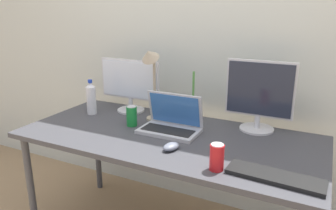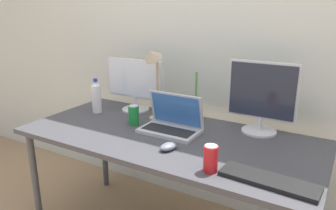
{
  "view_description": "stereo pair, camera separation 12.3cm",
  "coord_description": "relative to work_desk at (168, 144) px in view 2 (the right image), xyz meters",
  "views": [
    {
      "loc": [
        0.79,
        -1.59,
        1.46
      ],
      "look_at": [
        0.0,
        0.0,
        0.92
      ],
      "focal_mm": 35.0,
      "sensor_mm": 36.0,
      "label": 1
    },
    {
      "loc": [
        0.89,
        -1.53,
        1.46
      ],
      "look_at": [
        0.0,
        0.0,
        0.92
      ],
      "focal_mm": 35.0,
      "sensor_mm": 36.0,
      "label": 2
    }
  ],
  "objects": [
    {
      "name": "monitor_center",
      "position": [
        0.44,
        0.31,
        0.28
      ],
      "size": [
        0.4,
        0.2,
        0.42
      ],
      "color": "silver",
      "rests_on": "work_desk"
    },
    {
      "name": "water_bottle",
      "position": [
        -0.64,
        0.11,
        0.17
      ],
      "size": [
        0.07,
        0.07,
        0.24
      ],
      "color": "silver",
      "rests_on": "work_desk"
    },
    {
      "name": "keyboard_main",
      "position": [
        0.64,
        -0.25,
        0.07
      ],
      "size": [
        0.42,
        0.15,
        0.02
      ],
      "primitive_type": "cube",
      "rotation": [
        0.0,
        0.0,
        -0.06
      ],
      "color": "black",
      "rests_on": "work_desk"
    },
    {
      "name": "monitor_left",
      "position": [
        -0.44,
        0.28,
        0.26
      ],
      "size": [
        0.45,
        0.19,
        0.37
      ],
      "color": "silver",
      "rests_on": "work_desk"
    },
    {
      "name": "soda_can_near_keyboard",
      "position": [
        -0.27,
        0.04,
        0.12
      ],
      "size": [
        0.07,
        0.07,
        0.13
      ],
      "color": "#197F33",
      "rests_on": "work_desk"
    },
    {
      "name": "work_desk",
      "position": [
        0.0,
        0.0,
        0.0
      ],
      "size": [
        1.73,
        0.79,
        0.74
      ],
      "color": "#424247",
      "rests_on": "ground"
    },
    {
      "name": "soda_can_by_laptop",
      "position": [
        0.39,
        -0.28,
        0.12
      ],
      "size": [
        0.07,
        0.07,
        0.13
      ],
      "color": "red",
      "rests_on": "work_desk"
    },
    {
      "name": "bamboo_vase",
      "position": [
        0.03,
        0.3,
        0.13
      ],
      "size": [
        0.06,
        0.06,
        0.32
      ],
      "color": "#B2D1B7",
      "rests_on": "work_desk"
    },
    {
      "name": "wall_back",
      "position": [
        0.0,
        0.59,
        0.62
      ],
      "size": [
        7.0,
        0.08,
        2.6
      ],
      "primitive_type": "cube",
      "color": "silver",
      "rests_on": "ground"
    },
    {
      "name": "laptop_silver",
      "position": [
        -0.01,
        0.06,
        0.11
      ],
      "size": [
        0.35,
        0.22,
        0.23
      ],
      "color": "#B7B7BC",
      "rests_on": "work_desk"
    },
    {
      "name": "mouse_by_keyboard",
      "position": [
        0.11,
        -0.18,
        0.08
      ],
      "size": [
        0.09,
        0.12,
        0.04
      ],
      "primitive_type": "ellipsoid",
      "rotation": [
        0.0,
        0.0,
        -0.26
      ],
      "color": "slate",
      "rests_on": "work_desk"
    },
    {
      "name": "desk_lamp",
      "position": [
        -0.19,
        0.16,
        0.39
      ],
      "size": [
        0.11,
        0.18,
        0.49
      ],
      "color": "tan",
      "rests_on": "work_desk"
    }
  ]
}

